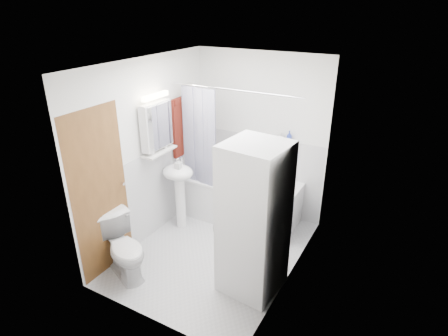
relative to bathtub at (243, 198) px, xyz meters
The scene contains 20 objects.
floor 0.98m from the bathtub, 86.06° to the right, with size 2.60×2.60×0.00m, color silver.
room_walls 1.47m from the bathtub, 86.06° to the right, with size 2.60×2.60×2.60m.
wainscot 0.68m from the bathtub, 84.23° to the right, with size 1.98×2.58×2.58m.
door 1.84m from the bathtub, 121.10° to the right, with size 0.05×2.00×2.00m.
bathtub is the anchor object (origin of this frame).
tub_spout 0.71m from the bathtub, 58.78° to the left, with size 0.04×0.04×0.12m, color silver.
curtain_rod 1.69m from the bathtub, 90.00° to the right, with size 0.02×0.02×1.80m, color silver.
shower_curtain 1.10m from the bathtub, 148.39° to the right, with size 0.55×0.02×1.45m.
sink 1.00m from the bathtub, 137.91° to the right, with size 0.44×0.37×1.04m.
medicine_cabinet 1.70m from the bathtub, 135.74° to the right, with size 0.13×0.50×0.71m.
shelf 1.45m from the bathtub, 135.23° to the right, with size 0.18×0.54×0.03m, color silver.
shower_caddy 0.90m from the bathtub, 52.00° to the left, with size 0.22×0.06×0.02m, color silver.
towel 1.39m from the bathtub, 163.94° to the right, with size 0.07×0.36×0.86m.
washer_dryer 1.55m from the bathtub, 59.54° to the right, with size 0.68×0.67×1.74m.
toilet 1.91m from the bathtub, 110.08° to the right, with size 0.41×0.73×0.72m, color white.
soap_pump 1.11m from the bathtub, 133.99° to the right, with size 0.08×0.17×0.08m, color gray.
shelf_bottle 1.56m from the bathtub, 130.44° to the right, with size 0.07×0.18×0.07m, color gray.
shelf_cup 1.42m from the bathtub, 139.74° to the right, with size 0.10×0.09×0.10m, color gray.
shampoo_a 1.03m from the bathtub, 37.75° to the left, with size 0.13×0.17×0.13m, color gray.
shampoo_b 1.06m from the bathtub, 30.96° to the left, with size 0.08×0.21×0.08m, color #2B3FAD.
Camera 1 is at (2.05, -3.46, 3.00)m, focal length 30.00 mm.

